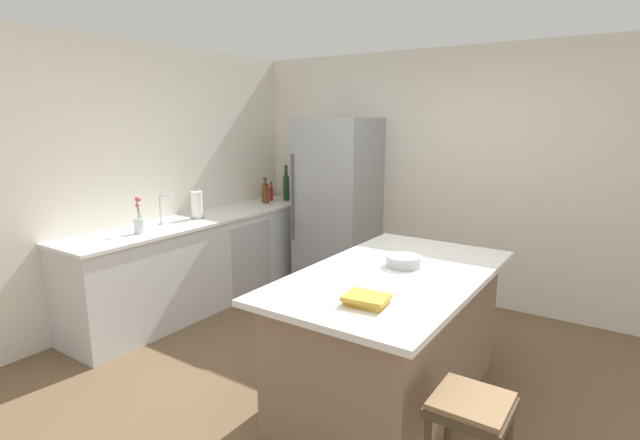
{
  "coord_description": "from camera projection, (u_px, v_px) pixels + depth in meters",
  "views": [
    {
      "loc": [
        1.59,
        -2.68,
        1.91
      ],
      "look_at": [
        -0.79,
        0.85,
        1.0
      ],
      "focal_mm": 27.05,
      "sensor_mm": 36.0,
      "label": 1
    }
  ],
  "objects": [
    {
      "name": "ground_plane",
      "position": [
        345.0,
        390.0,
        3.44
      ],
      "size": [
        7.2,
        7.2,
        0.0
      ],
      "primitive_type": "plane",
      "color": "brown"
    },
    {
      "name": "wall_rear",
      "position": [
        459.0,
        177.0,
        4.99
      ],
      "size": [
        6.0,
        0.1,
        2.6
      ],
      "primitive_type": "cube",
      "color": "silver",
      "rests_on": "ground_plane"
    },
    {
      "name": "wall_left",
      "position": [
        123.0,
        184.0,
        4.51
      ],
      "size": [
        0.1,
        6.0,
        2.6
      ],
      "primitive_type": "cube",
      "color": "silver",
      "rests_on": "ground_plane"
    },
    {
      "name": "counter_run_left",
      "position": [
        205.0,
        260.0,
        5.0
      ],
      "size": [
        0.66,
        2.96,
        0.91
      ],
      "color": "silver",
      "rests_on": "ground_plane"
    },
    {
      "name": "kitchen_island",
      "position": [
        392.0,
        336.0,
        3.26
      ],
      "size": [
        1.08,
        1.91,
        0.91
      ],
      "color": "#8E755B",
      "rests_on": "ground_plane"
    },
    {
      "name": "refrigerator",
      "position": [
        338.0,
        204.0,
        5.41
      ],
      "size": [
        0.8,
        0.73,
        1.91
      ],
      "color": "#93969B",
      "rests_on": "ground_plane"
    },
    {
      "name": "bar_stool",
      "position": [
        470.0,
        420.0,
        2.28
      ],
      "size": [
        0.36,
        0.36,
        0.62
      ],
      "color": "#473828",
      "rests_on": "ground_plane"
    },
    {
      "name": "sink_faucet",
      "position": [
        161.0,
        208.0,
        4.52
      ],
      "size": [
        0.15,
        0.05,
        0.3
      ],
      "color": "silver",
      "rests_on": "counter_run_left"
    },
    {
      "name": "flower_vase",
      "position": [
        139.0,
        223.0,
        4.21
      ],
      "size": [
        0.1,
        0.1,
        0.32
      ],
      "color": "silver",
      "rests_on": "counter_run_left"
    },
    {
      "name": "paper_towel_roll",
      "position": [
        197.0,
        205.0,
        4.82
      ],
      "size": [
        0.14,
        0.14,
        0.31
      ],
      "color": "gray",
      "rests_on": "counter_run_left"
    },
    {
      "name": "olive_oil_bottle",
      "position": [
        285.0,
        188.0,
        5.99
      ],
      "size": [
        0.06,
        0.06,
        0.34
      ],
      "color": "olive",
      "rests_on": "counter_run_left"
    },
    {
      "name": "wine_bottle",
      "position": [
        286.0,
        187.0,
        5.84
      ],
      "size": [
        0.07,
        0.07,
        0.43
      ],
      "color": "#19381E",
      "rests_on": "counter_run_left"
    },
    {
      "name": "hot_sauce_bottle",
      "position": [
        271.0,
        193.0,
        5.88
      ],
      "size": [
        0.05,
        0.05,
        0.23
      ],
      "color": "red",
      "rests_on": "counter_run_left"
    },
    {
      "name": "whiskey_bottle",
      "position": [
        265.0,
        192.0,
        5.79
      ],
      "size": [
        0.09,
        0.09,
        0.29
      ],
      "color": "brown",
      "rests_on": "counter_run_left"
    },
    {
      "name": "syrup_bottle",
      "position": [
        266.0,
        195.0,
        5.68
      ],
      "size": [
        0.07,
        0.07,
        0.23
      ],
      "color": "#5B3319",
      "rests_on": "counter_run_left"
    },
    {
      "name": "cookbook_stack",
      "position": [
        366.0,
        300.0,
        2.62
      ],
      "size": [
        0.26,
        0.21,
        0.05
      ],
      "color": "gold",
      "rests_on": "kitchen_island"
    },
    {
      "name": "mixing_bowl",
      "position": [
        403.0,
        261.0,
        3.29
      ],
      "size": [
        0.24,
        0.24,
        0.07
      ],
      "color": "#B2B5BA",
      "rests_on": "kitchen_island"
    }
  ]
}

